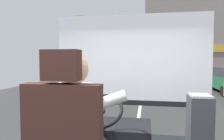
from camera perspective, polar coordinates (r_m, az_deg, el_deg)
name	(u,v)px	position (r m, az deg, el deg)	size (l,w,h in m)	color
ground	(142,97)	(10.60, 8.59, -7.71)	(18.00, 44.00, 0.06)	#363636
bus_driver	(75,128)	(1.46, -10.65, -16.11)	(0.71, 0.51, 0.85)	#282833
steering_console	(107,137)	(2.67, -1.34, -18.84)	(1.10, 1.00, 0.83)	black
fare_box	(199,132)	(2.46, 23.97, -16.20)	(0.24, 0.27, 0.84)	#333338
windshield_panel	(131,70)	(3.24, 5.47, 0.02)	(2.50, 0.08, 1.48)	white
street_tree	(80,36)	(13.27, -9.29, 9.65)	(2.66, 2.66, 4.83)	#4C3828
shop_building	(210,35)	(22.16, 26.53, 8.99)	(12.74, 4.99, 8.68)	gray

